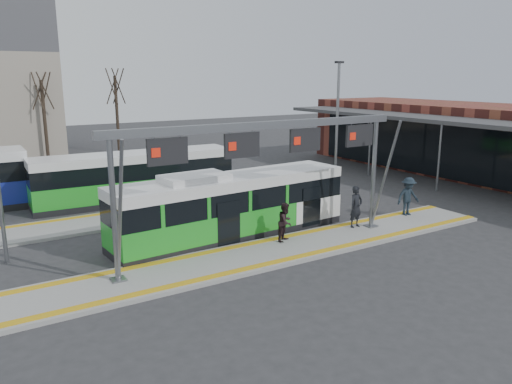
% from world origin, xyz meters
% --- Properties ---
extents(ground, '(120.00, 120.00, 0.00)m').
position_xyz_m(ground, '(0.00, 0.00, 0.00)').
color(ground, '#2D2D30').
rests_on(ground, ground).
extents(platform_main, '(22.00, 3.00, 0.15)m').
position_xyz_m(platform_main, '(0.00, 0.00, 0.07)').
color(platform_main, gray).
rests_on(platform_main, ground).
extents(platform_second, '(20.00, 3.00, 0.15)m').
position_xyz_m(platform_second, '(-4.00, 8.00, 0.07)').
color(platform_second, gray).
rests_on(platform_second, ground).
extents(tactile_main, '(22.00, 2.65, 0.02)m').
position_xyz_m(tactile_main, '(0.00, 0.00, 0.16)').
color(tactile_main, gold).
rests_on(tactile_main, platform_main).
extents(tactile_second, '(20.00, 0.35, 0.02)m').
position_xyz_m(tactile_second, '(-4.00, 9.15, 0.16)').
color(tactile_second, gold).
rests_on(tactile_second, platform_second).
extents(gantry, '(13.00, 1.68, 5.20)m').
position_xyz_m(gantry, '(-0.35, 0.25, 4.30)').
color(gantry, slate).
rests_on(gantry, platform_main).
extents(station_building, '(11.50, 32.00, 5.00)m').
position_xyz_m(station_building, '(21.83, 4.00, 2.53)').
color(station_building, brown).
rests_on(station_building, ground).
extents(hero_bus, '(11.23, 3.08, 3.05)m').
position_xyz_m(hero_bus, '(-0.57, 2.86, 1.40)').
color(hero_bus, black).
rests_on(hero_bus, ground).
extents(bg_bus_green, '(11.33, 2.81, 2.81)m').
position_xyz_m(bg_bus_green, '(-2.08, 11.50, 1.39)').
color(bg_bus_green, black).
rests_on(bg_bus_green, ground).
extents(passenger_a, '(0.74, 0.52, 1.94)m').
position_xyz_m(passenger_a, '(4.83, 0.64, 1.12)').
color(passenger_a, black).
rests_on(passenger_a, platform_main).
extents(passenger_b, '(1.02, 0.96, 1.67)m').
position_xyz_m(passenger_b, '(0.88, 0.73, 0.99)').
color(passenger_b, black).
rests_on(passenger_b, platform_main).
extents(passenger_c, '(1.36, 0.92, 1.95)m').
position_xyz_m(passenger_c, '(8.49, 0.79, 1.12)').
color(passenger_c, '#1A2630').
rests_on(passenger_c, platform_main).
extents(tree_left, '(1.40, 1.40, 7.64)m').
position_xyz_m(tree_left, '(-3.80, 29.34, 5.79)').
color(tree_left, '#382B21').
rests_on(tree_left, ground).
extents(tree_mid, '(1.40, 1.40, 8.00)m').
position_xyz_m(tree_mid, '(2.73, 30.57, 6.07)').
color(tree_mid, '#382B21').
rests_on(tree_mid, ground).
extents(lamp_east, '(0.50, 0.25, 7.87)m').
position_xyz_m(lamp_east, '(8.35, 6.23, 4.18)').
color(lamp_east, slate).
rests_on(lamp_east, ground).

